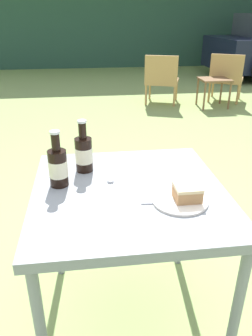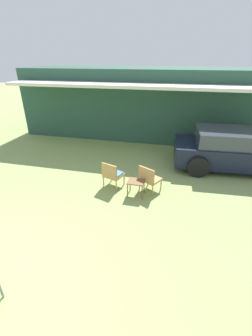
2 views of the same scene
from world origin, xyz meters
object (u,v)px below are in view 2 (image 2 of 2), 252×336
(parked_car, at_px, (232,150))
(wicker_chair_cushioned, at_px, (112,174))
(garden_side_table, at_px, (136,183))
(wicker_chair_plain, at_px, (149,178))

(parked_car, height_order, wicker_chair_cushioned, parked_car)
(parked_car, distance_m, wicker_chair_cushioned, 4.26)
(wicker_chair_cushioned, xyz_separation_m, garden_side_table, (0.78, -0.32, -0.04))
(parked_car, distance_m, wicker_chair_plain, 3.37)
(wicker_chair_cushioned, relative_size, garden_side_table, 1.72)
(wicker_chair_plain, relative_size, garden_side_table, 1.72)
(parked_car, bearing_deg, garden_side_table, -142.05)
(parked_car, bearing_deg, wicker_chair_plain, -142.42)
(parked_car, bearing_deg, wicker_chair_cushioned, -152.30)
(wicker_chair_cushioned, distance_m, wicker_chair_plain, 1.10)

